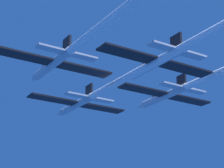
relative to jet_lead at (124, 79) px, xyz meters
name	(u,v)px	position (x,y,z in m)	size (l,w,h in m)	color
jet_lead	(124,79)	(0.00, 0.00, 0.00)	(21.03, 63.74, 3.48)	#B2BAC6
jet_left_wing	(112,18)	(-12.01, -14.91, 1.30)	(21.03, 65.69, 3.48)	#B2BAC6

